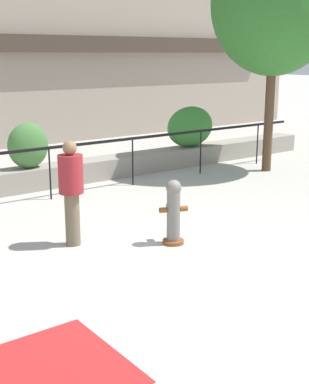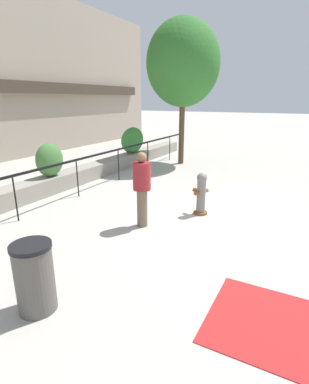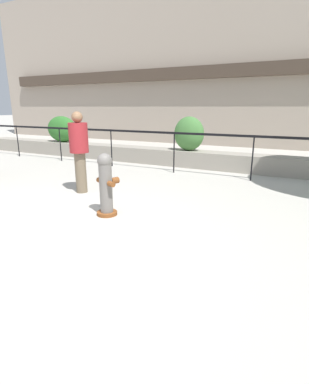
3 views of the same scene
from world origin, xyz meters
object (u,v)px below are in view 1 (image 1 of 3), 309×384
object	(u,v)px
hedge_bush_2	(190,127)
pedestrian	(71,186)
fire_hydrant	(173,211)
street_tree	(275,5)
hedge_bush_1	(28,146)

from	to	relation	value
hedge_bush_2	pedestrian	distance (m)	7.03
fire_hydrant	street_tree	distance (m)	7.28
fire_hydrant	hedge_bush_1	bearing A→B (deg)	94.29
hedge_bush_1	fire_hydrant	bearing A→B (deg)	-85.71
fire_hydrant	pedestrian	bearing A→B (deg)	145.54
street_tree	fire_hydrant	bearing A→B (deg)	-152.16
fire_hydrant	pedestrian	xyz separation A→B (m)	(-1.36, 0.93, 0.44)
street_tree	pedestrian	size ratio (longest dim) A/B	3.47
hedge_bush_1	pedestrian	size ratio (longest dim) A/B	0.60
street_tree	pedestrian	world-z (taller)	street_tree
hedge_bush_2	pedestrian	xyz separation A→B (m)	(-5.84, -3.91, -0.08)
hedge_bush_1	pedestrian	bearing A→B (deg)	-104.27
street_tree	pedestrian	xyz separation A→B (m)	(-6.92, -2.00, -3.24)
hedge_bush_1	street_tree	distance (m)	7.00
hedge_bush_1	pedestrian	xyz separation A→B (m)	(-0.99, -3.91, -0.03)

